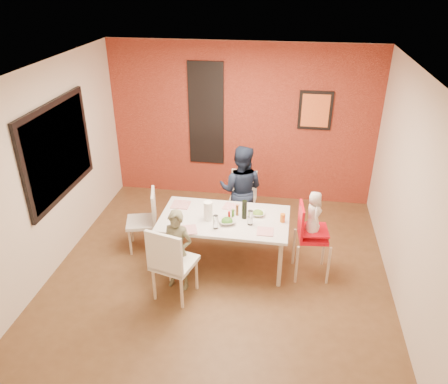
% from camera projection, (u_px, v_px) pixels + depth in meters
% --- Properties ---
extents(ground, '(4.50, 4.50, 0.00)m').
position_uv_depth(ground, '(221.00, 269.00, 6.03)').
color(ground, brown).
rests_on(ground, ground).
extents(ceiling, '(4.50, 4.50, 0.02)m').
position_uv_depth(ceiling, '(220.00, 71.00, 4.79)').
color(ceiling, white).
rests_on(ceiling, wall_back).
extents(wall_back, '(4.50, 0.02, 2.70)m').
position_uv_depth(wall_back, '(242.00, 124.00, 7.38)').
color(wall_back, beige).
rests_on(wall_back, ground).
extents(wall_front, '(4.50, 0.02, 2.70)m').
position_uv_depth(wall_front, '(175.00, 306.00, 3.44)').
color(wall_front, beige).
rests_on(wall_front, ground).
extents(wall_left, '(0.02, 4.50, 2.70)m').
position_uv_depth(wall_left, '(51.00, 170.00, 5.72)').
color(wall_left, beige).
rests_on(wall_left, ground).
extents(wall_right, '(0.02, 4.50, 2.70)m').
position_uv_depth(wall_right, '(410.00, 195.00, 5.11)').
color(wall_right, beige).
rests_on(wall_right, ground).
extents(brick_accent_wall, '(4.50, 0.02, 2.70)m').
position_uv_depth(brick_accent_wall, '(241.00, 124.00, 7.37)').
color(brick_accent_wall, maroon).
rests_on(brick_accent_wall, ground).
extents(picture_window_frame, '(0.05, 1.70, 1.30)m').
position_uv_depth(picture_window_frame, '(58.00, 150.00, 5.80)').
color(picture_window_frame, black).
rests_on(picture_window_frame, wall_left).
extents(picture_window_pane, '(0.02, 1.55, 1.15)m').
position_uv_depth(picture_window_pane, '(59.00, 150.00, 5.79)').
color(picture_window_pane, black).
rests_on(picture_window_pane, wall_left).
extents(glassblock_strip, '(0.55, 0.03, 1.70)m').
position_uv_depth(glassblock_strip, '(206.00, 114.00, 7.37)').
color(glassblock_strip, silver).
rests_on(glassblock_strip, wall_back).
extents(glassblock_surround, '(0.60, 0.03, 1.76)m').
position_uv_depth(glassblock_surround, '(206.00, 114.00, 7.36)').
color(glassblock_surround, black).
rests_on(glassblock_surround, wall_back).
extents(art_print_frame, '(0.54, 0.03, 0.64)m').
position_uv_depth(art_print_frame, '(315.00, 110.00, 7.05)').
color(art_print_frame, black).
rests_on(art_print_frame, wall_back).
extents(art_print_canvas, '(0.44, 0.01, 0.54)m').
position_uv_depth(art_print_canvas, '(315.00, 111.00, 7.03)').
color(art_print_canvas, orange).
rests_on(art_print_canvas, wall_back).
extents(dining_table, '(1.74, 0.98, 0.72)m').
position_uv_depth(dining_table, '(224.00, 222.00, 5.89)').
color(dining_table, silver).
rests_on(dining_table, ground).
extents(chair_near, '(0.58, 0.58, 1.03)m').
position_uv_depth(chair_near, '(170.00, 261.00, 5.25)').
color(chair_near, white).
rests_on(chair_near, ground).
extents(chair_far, '(0.43, 0.43, 0.88)m').
position_uv_depth(chair_far, '(243.00, 195.00, 6.92)').
color(chair_far, white).
rests_on(chair_far, ground).
extents(chair_left, '(0.52, 0.52, 0.91)m').
position_uv_depth(chair_left, '(147.00, 217.00, 6.29)').
color(chair_left, silver).
rests_on(chair_left, ground).
extents(high_chair, '(0.48, 0.48, 1.05)m').
position_uv_depth(high_chair, '(309.00, 234.00, 5.67)').
color(high_chair, red).
rests_on(high_chair, ground).
extents(child_near, '(0.45, 0.34, 1.11)m').
position_uv_depth(child_near, '(177.00, 251.00, 5.47)').
color(child_near, '#5D5C43').
rests_on(child_near, ground).
extents(child_far, '(0.74, 0.60, 1.42)m').
position_uv_depth(child_far, '(241.00, 190.00, 6.61)').
color(child_far, '#161E32').
rests_on(child_far, ground).
extents(toddler, '(0.25, 0.34, 0.62)m').
position_uv_depth(toddler, '(314.00, 214.00, 5.53)').
color(toddler, silver).
rests_on(toddler, high_chair).
extents(plate_near_left, '(0.29, 0.29, 0.01)m').
position_uv_depth(plate_near_left, '(188.00, 230.00, 5.58)').
color(plate_near_left, silver).
rests_on(plate_near_left, dining_table).
extents(plate_far_mid, '(0.23, 0.23, 0.01)m').
position_uv_depth(plate_far_mid, '(231.00, 207.00, 6.12)').
color(plate_far_mid, white).
rests_on(plate_far_mid, dining_table).
extents(plate_near_right, '(0.21, 0.21, 0.01)m').
position_uv_depth(plate_near_right, '(265.00, 231.00, 5.55)').
color(plate_near_right, white).
rests_on(plate_near_right, dining_table).
extents(plate_far_left, '(0.25, 0.25, 0.01)m').
position_uv_depth(plate_far_left, '(181.00, 205.00, 6.17)').
color(plate_far_left, white).
rests_on(plate_far_left, dining_table).
extents(salad_bowl_a, '(0.28, 0.28, 0.06)m').
position_uv_depth(salad_bowl_a, '(227.00, 221.00, 5.73)').
color(salad_bowl_a, silver).
rests_on(salad_bowl_a, dining_table).
extents(salad_bowl_b, '(0.20, 0.20, 0.05)m').
position_uv_depth(salad_bowl_b, '(258.00, 213.00, 5.92)').
color(salad_bowl_b, white).
rests_on(salad_bowl_b, dining_table).
extents(wine_bottle, '(0.07, 0.07, 0.26)m').
position_uv_depth(wine_bottle, '(244.00, 210.00, 5.80)').
color(wine_bottle, black).
rests_on(wine_bottle, dining_table).
extents(wine_glass_a, '(0.07, 0.07, 0.19)m').
position_uv_depth(wine_glass_a, '(216.00, 222.00, 5.59)').
color(wine_glass_a, white).
rests_on(wine_glass_a, dining_table).
extents(wine_glass_b, '(0.07, 0.07, 0.20)m').
position_uv_depth(wine_glass_b, '(250.00, 218.00, 5.67)').
color(wine_glass_b, white).
rests_on(wine_glass_b, dining_table).
extents(paper_towel_roll, '(0.12, 0.12, 0.26)m').
position_uv_depth(paper_towel_roll, '(208.00, 211.00, 5.76)').
color(paper_towel_roll, white).
rests_on(paper_towel_roll, dining_table).
extents(condiment_red, '(0.03, 0.03, 0.13)m').
position_uv_depth(condiment_red, '(229.00, 216.00, 5.78)').
color(condiment_red, red).
rests_on(condiment_red, dining_table).
extents(condiment_green, '(0.04, 0.04, 0.15)m').
position_uv_depth(condiment_green, '(233.00, 214.00, 5.79)').
color(condiment_green, '#3F7C29').
rests_on(condiment_green, dining_table).
extents(condiment_brown, '(0.04, 0.04, 0.15)m').
position_uv_depth(condiment_brown, '(237.00, 210.00, 5.89)').
color(condiment_brown, brown).
rests_on(condiment_brown, dining_table).
extents(sippy_cup, '(0.07, 0.07, 0.12)m').
position_uv_depth(sippy_cup, '(283.00, 218.00, 5.75)').
color(sippy_cup, orange).
rests_on(sippy_cup, dining_table).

